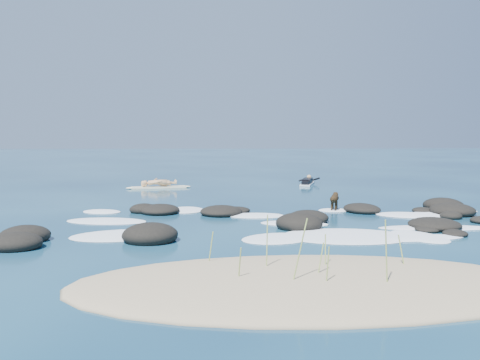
{
  "coord_description": "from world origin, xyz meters",
  "views": [
    {
      "loc": [
        -1.82,
        -17.72,
        2.8
      ],
      "look_at": [
        -0.57,
        4.0,
        0.9
      ],
      "focal_mm": 40.0,
      "sensor_mm": 36.0,
      "label": 1
    }
  ],
  "objects": [
    {
      "name": "ground",
      "position": [
        0.0,
        0.0,
        0.0
      ],
      "size": [
        160.0,
        160.0,
        0.0
      ],
      "primitive_type": "plane",
      "color": "#0A2642",
      "rests_on": "ground"
    },
    {
      "name": "breaking_foam",
      "position": [
        0.94,
        -1.8,
        0.01
      ],
      "size": [
        14.57,
        7.43,
        0.12
      ],
      "color": "white",
      "rests_on": "ground"
    },
    {
      "name": "dune_grass",
      "position": [
        0.0,
        -8.24,
        0.59
      ],
      "size": [
        3.86,
        1.95,
        1.23
      ],
      "color": "#8FA851",
      "rests_on": "ground"
    },
    {
      "name": "paddling_surfer_rig",
      "position": [
        3.54,
        11.13,
        0.16
      ],
      "size": [
        1.48,
        2.7,
        0.47
      ],
      "rotation": [
        0.0,
        0.0,
        1.27
      ],
      "color": "white",
      "rests_on": "ground"
    },
    {
      "name": "reef_rocks",
      "position": [
        0.7,
        -1.09,
        0.12
      ],
      "size": [
        15.08,
        7.46,
        0.64
      ],
      "color": "black",
      "rests_on": "ground"
    },
    {
      "name": "dog",
      "position": [
        2.7,
        1.24,
        0.45
      ],
      "size": [
        0.5,
        1.04,
        0.68
      ],
      "rotation": [
        0.0,
        0.0,
        1.24
      ],
      "color": "black",
      "rests_on": "ground"
    },
    {
      "name": "sand_dune",
      "position": [
        0.0,
        -8.2,
        0.0
      ],
      "size": [
        9.0,
        4.4,
        0.6
      ],
      "primitive_type": "ellipsoid",
      "color": "#9E8966",
      "rests_on": "ground"
    },
    {
      "name": "standing_surfer_rig",
      "position": [
        -4.41,
        9.64,
        0.74
      ],
      "size": [
        3.3,
        1.13,
        1.89
      ],
      "rotation": [
        0.0,
        0.0,
        0.21
      ],
      "color": "#FFF7CB",
      "rests_on": "ground"
    }
  ]
}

